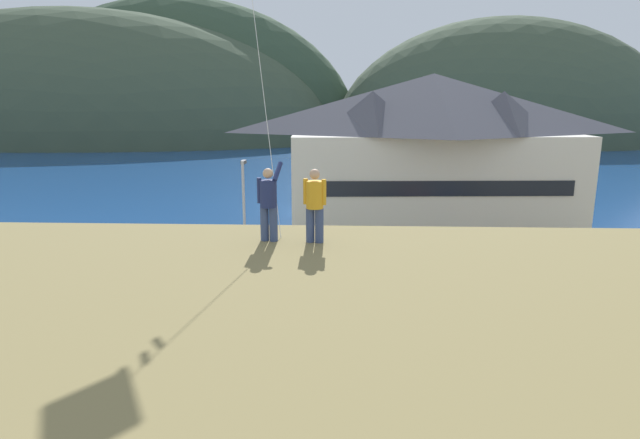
{
  "coord_description": "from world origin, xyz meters",
  "views": [
    {
      "loc": [
        -0.06,
        -19.54,
        10.64
      ],
      "look_at": [
        -1.22,
        9.0,
        4.01
      ],
      "focal_mm": 29.6,
      "sensor_mm": 36.0,
      "label": 1
    }
  ],
  "objects": [
    {
      "name": "ground_plane",
      "position": [
        0.0,
        0.0,
        0.0
      ],
      "size": [
        600.0,
        600.0,
        0.0
      ],
      "primitive_type": "plane",
      "color": "#66604C"
    },
    {
      "name": "person_companion",
      "position": [
        -0.67,
        -7.51,
        8.23
      ],
      "size": [
        0.54,
        0.4,
        1.74
      ],
      "color": "#384770",
      "rests_on": "grassy_hill_foreground"
    },
    {
      "name": "far_hill_east_peak",
      "position": [
        -43.7,
        121.12,
        0.0
      ],
      "size": [
        96.42,
        44.53,
        71.59
      ],
      "primitive_type": "ellipsoid",
      "color": "#334733",
      "rests_on": "ground"
    },
    {
      "name": "bay_water",
      "position": [
        0.0,
        60.0,
        0.01
      ],
      "size": [
        360.0,
        84.0,
        0.03
      ],
      "primitive_type": "cube",
      "color": "navy",
      "rests_on": "ground"
    },
    {
      "name": "parked_car_mid_row_far",
      "position": [
        -16.94,
        6.31,
        1.06
      ],
      "size": [
        4.32,
        2.3,
        1.82
      ],
      "color": "navy",
      "rests_on": "parking_lot_pad"
    },
    {
      "name": "parked_car_mid_row_near",
      "position": [
        -3.57,
        6.58,
        1.06
      ],
      "size": [
        4.26,
        2.17,
        1.82
      ],
      "color": "#9EA3A8",
      "rests_on": "parking_lot_pad"
    },
    {
      "name": "wharf_dock",
      "position": [
        -0.5,
        34.84,
        0.35
      ],
      "size": [
        3.2,
        12.94,
        0.7
      ],
      "color": "#70604C",
      "rests_on": "ground"
    },
    {
      "name": "parking_lot_pad",
      "position": [
        0.0,
        5.0,
        0.05
      ],
      "size": [
        40.0,
        20.0,
        0.1
      ],
      "primitive_type": "cube",
      "color": "gray",
      "rests_on": "ground"
    },
    {
      "name": "parked_car_front_row_silver",
      "position": [
        -6.89,
        0.68,
        1.06
      ],
      "size": [
        4.35,
        2.35,
        1.82
      ],
      "color": "#9EA3A8",
      "rests_on": "parking_lot_pad"
    },
    {
      "name": "harbor_lodge",
      "position": [
        6.97,
        22.3,
        6.63
      ],
      "size": [
        23.51,
        12.24,
        12.43
      ],
      "color": "beige",
      "rests_on": "ground"
    },
    {
      "name": "far_hill_center_saddle",
      "position": [
        39.37,
        114.87,
        0.0
      ],
      "size": [
        83.68,
        54.14,
        58.89
      ],
      "primitive_type": "ellipsoid",
      "color": "#3D4C38",
      "rests_on": "ground"
    },
    {
      "name": "parked_car_back_row_right",
      "position": [
        12.86,
        7.52,
        1.06
      ],
      "size": [
        4.33,
        2.33,
        1.82
      ],
      "color": "black",
      "rests_on": "parking_lot_pad"
    },
    {
      "name": "parking_light_pole",
      "position": [
        -5.75,
        10.56,
        4.13
      ],
      "size": [
        0.24,
        0.78,
        6.98
      ],
      "color": "#ADADB2",
      "rests_on": "parking_lot_pad"
    },
    {
      "name": "parked_car_front_row_red",
      "position": [
        8.29,
        1.52,
        1.06
      ],
      "size": [
        4.21,
        2.07,
        1.82
      ],
      "color": "red",
      "rests_on": "parking_lot_pad"
    },
    {
      "name": "far_hill_west_ridge",
      "position": [
        -66.11,
        109.99,
        0.0
      ],
      "size": [
        128.32,
        56.61,
        62.78
      ],
      "primitive_type": "ellipsoid",
      "color": "#3D4C38",
      "rests_on": "ground"
    },
    {
      "name": "person_kite_flyer",
      "position": [
        -1.76,
        -7.42,
        8.25
      ],
      "size": [
        0.58,
        0.63,
        1.86
      ],
      "color": "#384770",
      "rests_on": "grassy_hill_foreground"
    },
    {
      "name": "parked_car_front_row_end",
      "position": [
        5.56,
        5.65,
        1.06
      ],
      "size": [
        4.34,
        2.34,
        1.82
      ],
      "color": "black",
      "rests_on": "parking_lot_pad"
    },
    {
      "name": "storage_shed_near_lot",
      "position": [
        -11.69,
        3.9,
        2.56
      ],
      "size": [
        6.98,
        6.02,
        4.92
      ],
      "color": "#338475",
      "rests_on": "ground"
    },
    {
      "name": "moored_boat_wharfside",
      "position": [
        -3.78,
        35.24,
        0.72
      ],
      "size": [
        2.3,
        6.15,
        2.16
      ],
      "color": "#A8A399",
      "rests_on": "ground"
    },
    {
      "name": "parked_car_corner_spot",
      "position": [
        0.09,
        1.06,
        1.06
      ],
      "size": [
        4.32,
        2.3,
        1.82
      ],
      "color": "silver",
      "rests_on": "parking_lot_pad"
    }
  ]
}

